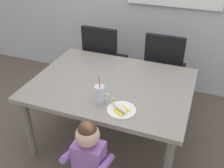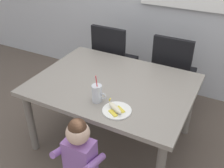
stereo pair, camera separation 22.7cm
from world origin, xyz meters
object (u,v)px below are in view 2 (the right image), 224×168
Objects in this scene: dining_chair_left at (113,58)px; dining_table at (113,90)px; peeled_banana at (115,108)px; snack_plate at (117,111)px; dining_chair_right at (173,70)px; milk_cup at (97,94)px; toddler_standing at (80,153)px.

dining_table is at bearing 117.53° from dining_chair_left.
peeled_banana reaches higher than dining_table.
dining_table is 0.43m from snack_plate.
snack_plate is (-0.12, -1.15, 0.17)m from dining_chair_right.
milk_cup is at bearing 73.44° from dining_chair_right.
milk_cup is at bearing -86.62° from dining_table.
dining_table is at bearing 119.60° from peeled_banana.
dining_chair_left is at bearing 2.45° from dining_chair_right.
dining_chair_right is 1.18m from peeled_banana.
dining_chair_left reaches higher than toddler_standing.
toddler_standing reaches higher than peeled_banana.
snack_plate is at bearing -58.45° from dining_table.
snack_plate is at bearing 72.30° from toddler_standing.
toddler_standing is (0.10, -0.73, -0.10)m from dining_table.
toddler_standing is 0.43m from snack_plate.
dining_table is 6.28× the size of snack_plate.
peeled_banana is at bearing 83.31° from dining_chair_right.
dining_chair_right is (0.35, 0.79, -0.08)m from dining_table.
peeled_banana is at bearing -143.30° from snack_plate.
dining_chair_left is 1.17m from milk_cup.
dining_chair_right reaches higher than toddler_standing.
milk_cup reaches higher than dining_table.
milk_cup is at bearing 111.08° from dining_chair_left.
dining_chair_left is 3.81× the size of milk_cup.
dining_chair_right is 1.54m from toddler_standing.
dining_table is at bearing 93.38° from milk_cup.
dining_chair_left is 1.15× the size of toddler_standing.
milk_cup is 1.10× the size of snack_plate.
milk_cup is (-0.33, -1.10, 0.23)m from dining_chair_right.
dining_table is 0.86m from dining_chair_right.
milk_cup is at bearing 166.90° from snack_plate.
dining_chair_left is 5.70× the size of peeled_banana.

